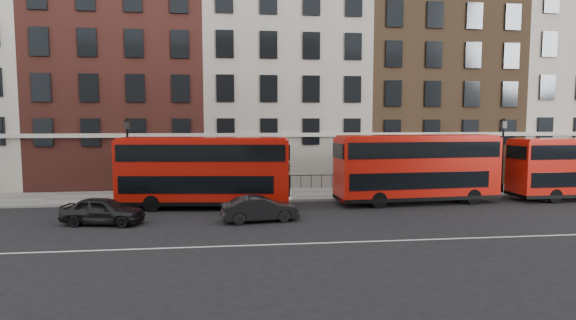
{
  "coord_description": "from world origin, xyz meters",
  "views": [
    {
      "loc": [
        -4.19,
        -20.68,
        5.3
      ],
      "look_at": [
        -1.11,
        5.0,
        3.0
      ],
      "focal_mm": 28.0,
      "sensor_mm": 36.0,
      "label": 1
    }
  ],
  "objects": [
    {
      "name": "ground",
      "position": [
        0.0,
        0.0,
        0.0
      ],
      "size": [
        120.0,
        120.0,
        0.0
      ],
      "primitive_type": "plane",
      "color": "black",
      "rests_on": "ground"
    },
    {
      "name": "pavement",
      "position": [
        0.0,
        10.5,
        0.07
      ],
      "size": [
        80.0,
        5.0,
        0.15
      ],
      "primitive_type": "cube",
      "color": "gray",
      "rests_on": "ground"
    },
    {
      "name": "kerb",
      "position": [
        0.0,
        8.0,
        0.08
      ],
      "size": [
        80.0,
        0.3,
        0.16
      ],
      "primitive_type": "cube",
      "color": "gray",
      "rests_on": "ground"
    },
    {
      "name": "road_centre_line",
      "position": [
        0.0,
        -2.0,
        0.01
      ],
      "size": [
        70.0,
        0.12,
        0.01
      ],
      "primitive_type": "cube",
      "color": "white",
      "rests_on": "ground"
    },
    {
      "name": "building_terrace",
      "position": [
        -0.31,
        17.88,
        10.24
      ],
      "size": [
        64.0,
        11.95,
        22.0
      ],
      "color": "beige",
      "rests_on": "ground"
    },
    {
      "name": "bus_b",
      "position": [
        -6.02,
        6.52,
        2.3
      ],
      "size": [
        10.4,
        3.61,
        4.28
      ],
      "rotation": [
        0.0,
        0.0,
        -0.12
      ],
      "color": "#B91209",
      "rests_on": "ground"
    },
    {
      "name": "bus_c",
      "position": [
        7.28,
        6.51,
        2.34
      ],
      "size": [
        10.53,
        3.19,
        4.36
      ],
      "rotation": [
        0.0,
        0.0,
        0.07
      ],
      "color": "#B91209",
      "rests_on": "ground"
    },
    {
      "name": "car_rear",
      "position": [
        -10.88,
        2.82,
        0.7
      ],
      "size": [
        4.35,
        2.42,
        1.4
      ],
      "primitive_type": "imported",
      "rotation": [
        0.0,
        0.0,
        1.37
      ],
      "color": "black",
      "rests_on": "ground"
    },
    {
      "name": "car_front",
      "position": [
        -2.88,
        2.55,
        0.66
      ],
      "size": [
        4.17,
        1.98,
        1.32
      ],
      "primitive_type": "imported",
      "rotation": [
        0.0,
        0.0,
        1.72
      ],
      "color": "black",
      "rests_on": "ground"
    },
    {
      "name": "lamp_post_left",
      "position": [
        -10.99,
        9.06,
        3.08
      ],
      "size": [
        0.44,
        0.44,
        5.33
      ],
      "color": "black",
      "rests_on": "pavement"
    },
    {
      "name": "lamp_post_right",
      "position": [
        14.89,
        9.29,
        3.08
      ],
      "size": [
        0.44,
        0.44,
        5.33
      ],
      "color": "black",
      "rests_on": "pavement"
    },
    {
      "name": "iron_railings",
      "position": [
        0.0,
        12.7,
        0.65
      ],
      "size": [
        6.6,
        0.06,
        1.0
      ],
      "primitive_type": null,
      "color": "black",
      "rests_on": "pavement"
    }
  ]
}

